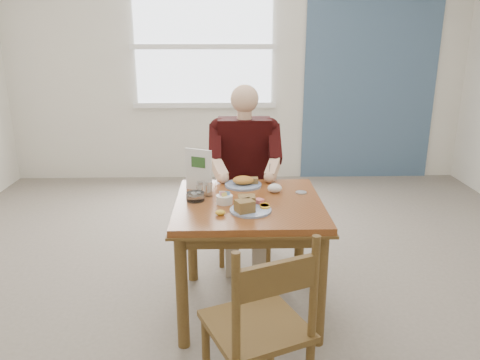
{
  "coord_description": "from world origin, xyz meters",
  "views": [
    {
      "loc": [
        -0.13,
        -2.71,
        1.73
      ],
      "look_at": [
        -0.05,
        0.0,
        0.89
      ],
      "focal_mm": 35.0,
      "sensor_mm": 36.0,
      "label": 1
    }
  ],
  "objects_px": {
    "table": "(249,218)",
    "chair_near": "(261,329)",
    "near_plate": "(249,206)",
    "far_plate": "(244,182)",
    "diner": "(245,162)",
    "chair_far": "(244,199)"
  },
  "relations": [
    {
      "from": "table",
      "to": "chair_far",
      "type": "distance_m",
      "value": 0.81
    },
    {
      "from": "chair_far",
      "to": "near_plate",
      "type": "xyz_separation_m",
      "value": [
        -0.01,
        -0.97,
        0.3
      ]
    },
    {
      "from": "far_plate",
      "to": "chair_near",
      "type": "bearing_deg",
      "value": -88.5
    },
    {
      "from": "chair_near",
      "to": "near_plate",
      "type": "height_order",
      "value": "chair_near"
    },
    {
      "from": "chair_near",
      "to": "table",
      "type": "bearing_deg",
      "value": 90.85
    },
    {
      "from": "diner",
      "to": "near_plate",
      "type": "height_order",
      "value": "diner"
    },
    {
      "from": "table",
      "to": "chair_near",
      "type": "relative_size",
      "value": 0.97
    },
    {
      "from": "table",
      "to": "far_plate",
      "type": "xyz_separation_m",
      "value": [
        -0.02,
        0.31,
        0.14
      ]
    },
    {
      "from": "table",
      "to": "chair_near",
      "type": "height_order",
      "value": "chair_near"
    },
    {
      "from": "chair_near",
      "to": "far_plate",
      "type": "relative_size",
      "value": 3.78
    },
    {
      "from": "table",
      "to": "diner",
      "type": "height_order",
      "value": "diner"
    },
    {
      "from": "table",
      "to": "chair_near",
      "type": "distance_m",
      "value": 0.94
    },
    {
      "from": "table",
      "to": "far_plate",
      "type": "distance_m",
      "value": 0.34
    },
    {
      "from": "table",
      "to": "chair_near",
      "type": "xyz_separation_m",
      "value": [
        0.01,
        -0.93,
        -0.16
      ]
    },
    {
      "from": "table",
      "to": "far_plate",
      "type": "bearing_deg",
      "value": 93.48
    },
    {
      "from": "chair_near",
      "to": "chair_far",
      "type": "bearing_deg",
      "value": 90.45
    },
    {
      "from": "table",
      "to": "near_plate",
      "type": "xyz_separation_m",
      "value": [
        -0.01,
        -0.17,
        0.14
      ]
    },
    {
      "from": "table",
      "to": "chair_far",
      "type": "bearing_deg",
      "value": 90.0
    },
    {
      "from": "near_plate",
      "to": "far_plate",
      "type": "xyz_separation_m",
      "value": [
        -0.01,
        0.48,
        -0.0
      ]
    },
    {
      "from": "chair_near",
      "to": "diner",
      "type": "xyz_separation_m",
      "value": [
        -0.01,
        1.63,
        0.33
      ]
    },
    {
      "from": "chair_far",
      "to": "diner",
      "type": "xyz_separation_m",
      "value": [
        0.0,
        -0.09,
        0.33
      ]
    },
    {
      "from": "table",
      "to": "chair_near",
      "type": "bearing_deg",
      "value": -89.15
    }
  ]
}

